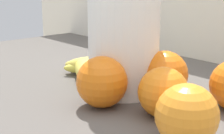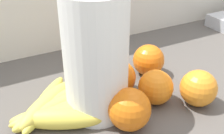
{
  "view_description": "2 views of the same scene",
  "coord_description": "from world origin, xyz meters",
  "px_view_note": "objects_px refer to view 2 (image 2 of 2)",
  "views": [
    {
      "loc": [
        0.16,
        -0.4,
        1.12
      ],
      "look_at": [
        -0.3,
        0.01,
        0.96
      ],
      "focal_mm": 54.03,
      "sensor_mm": 36.0,
      "label": 1
    },
    {
      "loc": [
        -0.46,
        -0.42,
        1.29
      ],
      "look_at": [
        -0.24,
        0.0,
        1.01
      ],
      "focal_mm": 44.2,
      "sensor_mm": 36.0,
      "label": 2
    }
  ],
  "objects_px": {
    "orange_right": "(129,109)",
    "paper_towel_roll": "(96,57)",
    "banana_bunch": "(57,109)",
    "orange_front": "(149,60)",
    "orange_back_right": "(118,78)",
    "orange_far_right": "(156,87)",
    "orange_center": "(198,88)"
  },
  "relations": [
    {
      "from": "orange_right",
      "to": "paper_towel_roll",
      "type": "height_order",
      "value": "paper_towel_roll"
    },
    {
      "from": "banana_bunch",
      "to": "orange_right",
      "type": "relative_size",
      "value": 2.68
    },
    {
      "from": "orange_front",
      "to": "orange_right",
      "type": "distance_m",
      "value": 0.21
    },
    {
      "from": "orange_right",
      "to": "paper_towel_roll",
      "type": "bearing_deg",
      "value": 112.43
    },
    {
      "from": "orange_back_right",
      "to": "orange_front",
      "type": "bearing_deg",
      "value": 19.36
    },
    {
      "from": "banana_bunch",
      "to": "orange_far_right",
      "type": "relative_size",
      "value": 2.93
    },
    {
      "from": "orange_far_right",
      "to": "orange_back_right",
      "type": "xyz_separation_m",
      "value": [
        -0.06,
        0.07,
        0.0
      ]
    },
    {
      "from": "banana_bunch",
      "to": "orange_right",
      "type": "height_order",
      "value": "orange_right"
    },
    {
      "from": "paper_towel_roll",
      "to": "orange_far_right",
      "type": "bearing_deg",
      "value": -15.71
    },
    {
      "from": "orange_far_right",
      "to": "orange_back_right",
      "type": "relative_size",
      "value": 0.93
    },
    {
      "from": "orange_front",
      "to": "orange_far_right",
      "type": "relative_size",
      "value": 1.05
    },
    {
      "from": "orange_front",
      "to": "paper_towel_roll",
      "type": "distance_m",
      "value": 0.21
    },
    {
      "from": "orange_far_right",
      "to": "orange_center",
      "type": "distance_m",
      "value": 0.09
    },
    {
      "from": "orange_front",
      "to": "orange_right",
      "type": "height_order",
      "value": "orange_right"
    },
    {
      "from": "orange_right",
      "to": "banana_bunch",
      "type": "bearing_deg",
      "value": 140.76
    },
    {
      "from": "orange_back_right",
      "to": "orange_right",
      "type": "relative_size",
      "value": 0.99
    },
    {
      "from": "orange_far_right",
      "to": "orange_center",
      "type": "relative_size",
      "value": 0.96
    },
    {
      "from": "orange_center",
      "to": "paper_towel_roll",
      "type": "bearing_deg",
      "value": 157.76
    },
    {
      "from": "banana_bunch",
      "to": "orange_back_right",
      "type": "xyz_separation_m",
      "value": [
        0.15,
        0.02,
        0.02
      ]
    },
    {
      "from": "paper_towel_roll",
      "to": "orange_front",
      "type": "bearing_deg",
      "value": 22.19
    },
    {
      "from": "orange_back_right",
      "to": "orange_center",
      "type": "relative_size",
      "value": 1.03
    },
    {
      "from": "orange_center",
      "to": "orange_far_right",
      "type": "bearing_deg",
      "value": 148.53
    },
    {
      "from": "banana_bunch",
      "to": "orange_right",
      "type": "distance_m",
      "value": 0.15
    },
    {
      "from": "orange_center",
      "to": "paper_towel_roll",
      "type": "relative_size",
      "value": 0.28
    },
    {
      "from": "banana_bunch",
      "to": "orange_right",
      "type": "xyz_separation_m",
      "value": [
        0.11,
        -0.09,
        0.02
      ]
    },
    {
      "from": "paper_towel_roll",
      "to": "orange_center",
      "type": "bearing_deg",
      "value": -22.24
    },
    {
      "from": "orange_far_right",
      "to": "orange_center",
      "type": "xyz_separation_m",
      "value": [
        0.08,
        -0.05,
        0.0
      ]
    },
    {
      "from": "orange_front",
      "to": "paper_towel_roll",
      "type": "height_order",
      "value": "paper_towel_roll"
    },
    {
      "from": "orange_front",
      "to": "orange_center",
      "type": "relative_size",
      "value": 1.01
    },
    {
      "from": "orange_far_right",
      "to": "orange_right",
      "type": "relative_size",
      "value": 0.92
    },
    {
      "from": "orange_center",
      "to": "orange_front",
      "type": "bearing_deg",
      "value": 98.14
    },
    {
      "from": "paper_towel_roll",
      "to": "banana_bunch",
      "type": "bearing_deg",
      "value": 168.61
    }
  ]
}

